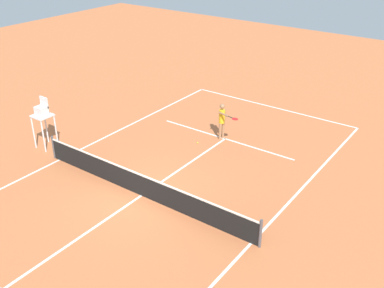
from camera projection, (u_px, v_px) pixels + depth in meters
ground_plane at (142, 195)px, 17.24m from camera, size 60.00×60.00×0.00m
court_lines at (142, 195)px, 17.24m from camera, size 9.69×22.04×0.01m
tennis_net at (141, 185)px, 17.02m from camera, size 10.29×0.10×1.07m
player_serving at (223, 118)px, 21.11m from camera, size 1.26×0.79×1.78m
tennis_ball at (197, 143)px, 21.14m from camera, size 0.07×0.07×0.07m
umpire_chair at (42, 115)px, 20.13m from camera, size 0.80×0.80×2.41m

